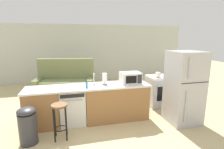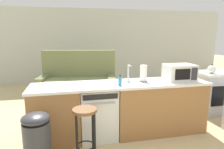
% 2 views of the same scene
% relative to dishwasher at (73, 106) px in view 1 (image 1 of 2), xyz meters
% --- Properties ---
extents(ground_plane, '(24.00, 24.00, 0.00)m').
position_rel_dishwasher_xyz_m(ground_plane, '(0.25, 0.00, -0.42)').
color(ground_plane, tan).
extents(wall_back, '(10.00, 0.06, 2.60)m').
position_rel_dishwasher_xyz_m(wall_back, '(0.55, 4.20, 0.88)').
color(wall_back, beige).
rests_on(wall_back, ground_plane).
extents(kitchen_counter, '(2.94, 0.66, 0.90)m').
position_rel_dishwasher_xyz_m(kitchen_counter, '(0.49, 0.00, -0.00)').
color(kitchen_counter, '#9E6B3D').
rests_on(kitchen_counter, ground_plane).
extents(dishwasher, '(0.58, 0.61, 0.84)m').
position_rel_dishwasher_xyz_m(dishwasher, '(0.00, 0.00, 0.00)').
color(dishwasher, white).
rests_on(dishwasher, ground_plane).
extents(stove_range, '(0.76, 0.68, 0.90)m').
position_rel_dishwasher_xyz_m(stove_range, '(2.60, 0.55, 0.03)').
color(stove_range, '#B7B7BC').
rests_on(stove_range, ground_plane).
extents(refrigerator, '(0.72, 0.73, 1.72)m').
position_rel_dishwasher_xyz_m(refrigerator, '(2.60, -0.55, 0.44)').
color(refrigerator, '#B7B7BC').
rests_on(refrigerator, ground_plane).
extents(microwave, '(0.50, 0.37, 0.28)m').
position_rel_dishwasher_xyz_m(microwave, '(1.44, -0.00, 0.62)').
color(microwave, white).
rests_on(microwave, kitchen_counter).
extents(sink_faucet, '(0.07, 0.18, 0.30)m').
position_rel_dishwasher_xyz_m(sink_faucet, '(0.53, 0.03, 0.61)').
color(sink_faucet, silver).
rests_on(sink_faucet, kitchen_counter).
extents(paper_towel_roll, '(0.14, 0.14, 0.28)m').
position_rel_dishwasher_xyz_m(paper_towel_roll, '(0.79, 0.03, 0.62)').
color(paper_towel_roll, '#4C4C51').
rests_on(paper_towel_roll, kitchen_counter).
extents(soap_bottle, '(0.06, 0.06, 0.18)m').
position_rel_dishwasher_xyz_m(soap_bottle, '(0.33, -0.16, 0.55)').
color(soap_bottle, '#338CCC').
rests_on(soap_bottle, kitchen_counter).
extents(kettle, '(0.21, 0.17, 0.19)m').
position_rel_dishwasher_xyz_m(kettle, '(2.43, 0.42, 0.56)').
color(kettle, silver).
rests_on(kettle, stove_range).
extents(bar_stool, '(0.32, 0.32, 0.74)m').
position_rel_dishwasher_xyz_m(bar_stool, '(-0.26, -0.63, 0.11)').
color(bar_stool, brown).
rests_on(bar_stool, ground_plane).
extents(trash_bin, '(0.35, 0.35, 0.74)m').
position_rel_dishwasher_xyz_m(trash_bin, '(-0.87, -0.65, -0.04)').
color(trash_bin, '#333338').
rests_on(trash_bin, ground_plane).
extents(couch, '(2.14, 1.27, 1.27)m').
position_rel_dishwasher_xyz_m(couch, '(-0.20, 2.29, -0.03)').
color(couch, '#667047').
rests_on(couch, ground_plane).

